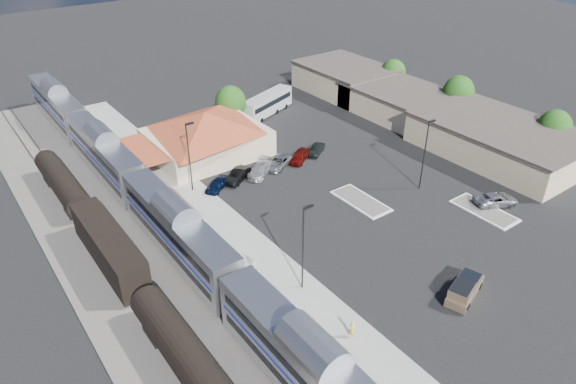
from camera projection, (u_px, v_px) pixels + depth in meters
ground at (347, 220)px, 57.55m from camera, size 280.00×280.00×0.00m
railbed at (141, 253)px, 52.39m from camera, size 16.00×100.00×0.12m
platform at (227, 231)px, 55.56m from camera, size 5.50×92.00×0.18m
passenger_train at (178, 234)px, 50.33m from camera, size 3.00×104.00×5.55m
freight_cars at (109, 249)px, 49.84m from camera, size 2.80×46.00×4.00m
station_depot at (206, 133)px, 70.23m from camera, size 18.35×12.24×6.20m
buildings_east at (420, 108)px, 80.49m from camera, size 14.40×51.40×4.80m
traffic_island_south at (361, 201)px, 60.91m from camera, size 3.30×7.50×0.21m
traffic_island_north at (484, 211)px, 59.08m from camera, size 3.30×7.50×0.21m
lamp_plat_s at (304, 242)px, 45.12m from camera, size 1.08×0.25×9.00m
lamp_plat_n at (189, 152)px, 60.34m from camera, size 1.08×0.25×9.00m
lamp_lot at (426, 149)px, 60.96m from camera, size 1.08×0.25×9.00m
tree_east_a at (554, 127)px, 70.06m from camera, size 4.56×4.56×6.42m
tree_east_b at (458, 92)px, 80.96m from camera, size 4.94×4.94×6.96m
tree_east_c at (393, 73)px, 90.88m from camera, size 4.41×4.41×6.21m
tree_depot at (231, 102)px, 77.76m from camera, size 4.71×4.71×6.63m
pickup_truck at (465, 288)px, 46.60m from camera, size 5.56×3.41×1.81m
suv at (496, 200)px, 59.99m from camera, size 5.68×4.32×1.43m
coach_bus at (267, 103)px, 83.09m from camera, size 11.03×6.08×3.50m
person_a at (352, 329)px, 42.03m from camera, size 0.54×0.70×1.69m
person_b at (253, 264)px, 49.35m from camera, size 0.62×0.80×1.64m
parked_car_a at (217, 184)px, 63.13m from camera, size 4.33×3.61×1.39m
parked_car_b at (238, 175)px, 64.94m from camera, size 4.71×3.70×1.50m
parked_car_c at (260, 169)px, 66.36m from camera, size 5.41×4.63×1.49m
parked_car_d at (279, 162)px, 68.23m from camera, size 5.39×4.26×1.36m
parked_car_e at (300, 156)px, 69.61m from camera, size 4.60×3.86×1.48m
parked_car_f at (317, 150)px, 71.50m from camera, size 3.97×3.25×1.27m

